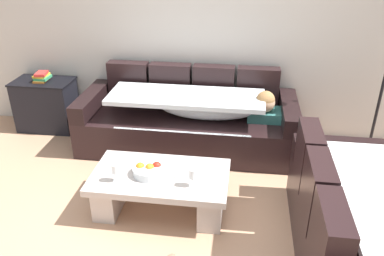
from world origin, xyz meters
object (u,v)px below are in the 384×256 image
(couch_near_window, at_px, (362,231))
(wine_glass_near_right, at_px, (192,174))
(coffee_table, at_px, (161,187))
(wine_glass_near_left, at_px, (116,169))
(side_cabinet, at_px, (46,105))
(book_stack_on_cabinet, at_px, (42,77))
(open_magazine, at_px, (191,171))
(couch_along_wall, at_px, (191,121))
(fruit_bowl, at_px, (149,170))

(couch_near_window, bearing_deg, wine_glass_near_right, 76.01)
(coffee_table, distance_m, wine_glass_near_left, 0.46)
(side_cabinet, xyz_separation_m, book_stack_on_cabinet, (0.01, -0.00, 0.37))
(coffee_table, relative_size, wine_glass_near_right, 7.23)
(couch_near_window, distance_m, wine_glass_near_right, 1.34)
(wine_glass_near_left, bearing_deg, couch_near_window, -8.90)
(side_cabinet, bearing_deg, open_magazine, -33.80)
(couch_along_wall, relative_size, side_cabinet, 3.38)
(couch_near_window, distance_m, book_stack_on_cabinet, 3.88)
(couch_near_window, bearing_deg, side_cabinet, 60.73)
(coffee_table, xyz_separation_m, open_magazine, (0.26, 0.07, 0.15))
(wine_glass_near_right, distance_m, side_cabinet, 2.61)
(couch_along_wall, xyz_separation_m, fruit_bowl, (-0.20, -1.22, 0.09))
(wine_glass_near_right, bearing_deg, coffee_table, 155.96)
(side_cabinet, height_order, book_stack_on_cabinet, book_stack_on_cabinet)
(couch_along_wall, height_order, wine_glass_near_right, couch_along_wall)
(couch_near_window, relative_size, open_magazine, 6.66)
(coffee_table, bearing_deg, open_magazine, 15.37)
(coffee_table, height_order, side_cabinet, side_cabinet)
(open_magazine, bearing_deg, wine_glass_near_right, -91.92)
(open_magazine, xyz_separation_m, side_cabinet, (-2.03, 1.36, -0.06))
(wine_glass_near_left, bearing_deg, side_cabinet, 132.00)
(couch_near_window, height_order, fruit_bowl, couch_near_window)
(coffee_table, distance_m, side_cabinet, 2.28)
(coffee_table, height_order, book_stack_on_cabinet, book_stack_on_cabinet)
(book_stack_on_cabinet, bearing_deg, coffee_table, -38.98)
(couch_along_wall, distance_m, coffee_table, 1.21)
(couch_near_window, relative_size, fruit_bowl, 6.66)
(open_magazine, bearing_deg, side_cabinet, 131.82)
(wine_glass_near_left, height_order, side_cabinet, side_cabinet)
(wine_glass_near_left, relative_size, book_stack_on_cabinet, 0.75)
(fruit_bowl, height_order, wine_glass_near_left, wine_glass_near_left)
(couch_along_wall, bearing_deg, coffee_table, -94.90)
(couch_along_wall, bearing_deg, fruit_bowl, -99.38)
(couch_near_window, height_order, coffee_table, couch_near_window)
(coffee_table, distance_m, wine_glass_near_right, 0.42)
(wine_glass_near_right, height_order, open_magazine, wine_glass_near_right)
(couch_along_wall, bearing_deg, open_magazine, -82.18)
(fruit_bowl, xyz_separation_m, wine_glass_near_right, (0.40, -0.13, 0.08))
(wine_glass_near_right, bearing_deg, open_magazine, 102.46)
(coffee_table, distance_m, fruit_bowl, 0.21)
(fruit_bowl, distance_m, open_magazine, 0.37)
(fruit_bowl, bearing_deg, couch_along_wall, 80.62)
(open_magazine, xyz_separation_m, book_stack_on_cabinet, (-2.03, 1.36, 0.31))
(couch_along_wall, relative_size, wine_glass_near_left, 14.66)
(fruit_bowl, relative_size, book_stack_on_cabinet, 1.26)
(wine_glass_near_left, distance_m, wine_glass_near_right, 0.65)
(side_cabinet, bearing_deg, wine_glass_near_right, -37.03)
(fruit_bowl, relative_size, wine_glass_near_left, 1.69)
(couch_near_window, xyz_separation_m, book_stack_on_cabinet, (-3.37, 1.89, 0.36))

